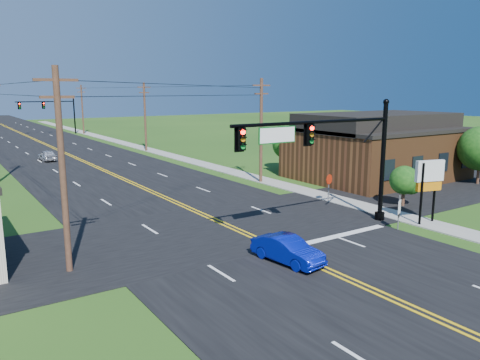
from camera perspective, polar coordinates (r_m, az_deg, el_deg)
ground at (r=19.39m, az=17.98°, el=-13.96°), size 260.00×260.00×0.00m
road_main at (r=62.82m, az=-20.35°, el=2.91°), size 16.00×220.00×0.04m
road_cross at (r=27.87m, az=-1.70°, el=-5.71°), size 70.00×10.00×0.04m
sidewalk at (r=56.90m, az=-7.62°, el=2.75°), size 2.00×160.00×0.08m
signal_mast_main at (r=26.44m, az=10.93°, el=3.67°), size 11.30×0.60×7.48m
signal_mast_far at (r=92.64m, az=-22.21°, el=7.95°), size 10.98×0.60×7.48m
brick_building at (r=44.90m, az=16.24°, el=3.24°), size 14.20×11.20×4.70m
utility_pole_left_a at (r=21.46m, az=-20.85°, el=1.44°), size 1.80×0.28×9.00m
utility_pole_right_a at (r=40.62m, az=2.59°, el=6.26°), size 1.80×0.28×9.00m
utility_pole_right_b at (r=63.46m, az=-11.50°, el=7.71°), size 1.80×0.28×9.00m
utility_pole_right_c at (r=91.92m, az=-18.67°, el=8.27°), size 1.80×0.28×9.00m
tree_right_back at (r=47.75m, az=5.76°, el=4.35°), size 3.00×3.00×4.10m
shrub_corner at (r=34.33m, az=19.39°, el=-0.03°), size 2.00×2.00×2.86m
blue_car at (r=22.20m, az=5.80°, el=-8.54°), size 1.83×3.89×1.23m
distant_car at (r=58.06m, az=-22.44°, el=2.75°), size 1.62×3.66×1.22m
route_sign at (r=28.40m, az=18.83°, el=-3.49°), size 0.49×0.25×2.09m
stop_sign at (r=33.96m, az=10.80°, el=-0.28°), size 0.74×0.22×2.12m
pylon_sign at (r=30.09m, az=22.07°, el=0.26°), size 1.90×0.76×3.90m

